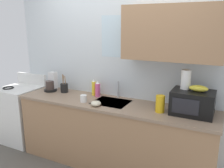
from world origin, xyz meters
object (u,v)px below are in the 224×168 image
(coffee_maker, at_px, (51,84))
(utensil_crock, at_px, (64,88))
(stove_range, at_px, (22,114))
(dish_soap_bottle_yellow, at_px, (94,88))
(banana_bunch, at_px, (199,88))
(mug_white, at_px, (84,99))
(dish_soap_bottle_pink, at_px, (98,89))
(microwave, at_px, (193,103))
(small_bowl, at_px, (96,103))
(paper_towel_roll, at_px, (186,79))
(cereal_canister, at_px, (160,104))

(coffee_maker, xyz_separation_m, utensil_crock, (0.23, 0.01, -0.03))
(stove_range, xyz_separation_m, dish_soap_bottle_yellow, (1.28, 0.19, 0.55))
(banana_bunch, xyz_separation_m, mug_white, (-1.38, -0.19, -0.26))
(stove_range, bearing_deg, dish_soap_bottle_pink, 6.67)
(microwave, height_order, small_bowl, microwave)
(paper_towel_roll, height_order, utensil_crock, paper_towel_roll)
(microwave, relative_size, dish_soap_bottle_pink, 2.10)
(cereal_canister, bearing_deg, paper_towel_roll, 32.01)
(stove_range, xyz_separation_m, mug_white, (1.32, -0.14, 0.49))
(paper_towel_roll, bearing_deg, stove_range, -177.83)
(banana_bunch, bearing_deg, mug_white, -172.14)
(mug_white, bearing_deg, banana_bunch, 7.86)
(banana_bunch, height_order, dish_soap_bottle_pink, banana_bunch)
(microwave, relative_size, utensil_crock, 1.67)
(paper_towel_roll, xyz_separation_m, small_bowl, (-1.01, -0.30, -0.35))
(mug_white, bearing_deg, utensil_crock, 152.92)
(stove_range, height_order, microwave, microwave)
(microwave, distance_m, coffee_maker, 2.07)
(small_bowl, bearing_deg, banana_bunch, 12.20)
(microwave, distance_m, small_bowl, 1.14)
(stove_range, xyz_separation_m, microwave, (2.64, 0.04, 0.58))
(small_bowl, bearing_deg, coffee_maker, 162.16)
(dish_soap_bottle_yellow, bearing_deg, paper_towel_roll, -4.09)
(banana_bunch, height_order, utensil_crock, banana_bunch)
(dish_soap_bottle_pink, bearing_deg, microwave, -5.06)
(stove_range, relative_size, dish_soap_bottle_yellow, 4.61)
(utensil_crock, distance_m, small_bowl, 0.80)
(paper_towel_roll, xyz_separation_m, coffee_maker, (-1.96, 0.01, -0.28))
(banana_bunch, bearing_deg, small_bowl, -167.80)
(coffee_maker, bearing_deg, paper_towel_roll, -0.24)
(mug_white, bearing_deg, microwave, 8.09)
(paper_towel_roll, bearing_deg, utensil_crock, 179.35)
(dish_soap_bottle_yellow, bearing_deg, small_bowl, -56.29)
(paper_towel_roll, distance_m, cereal_canister, 0.40)
(banana_bunch, relative_size, dish_soap_bottle_pink, 0.91)
(utensil_crock, bearing_deg, cereal_canister, -6.48)
(banana_bunch, height_order, coffee_maker, banana_bunch)
(stove_range, bearing_deg, cereal_canister, -1.33)
(stove_range, bearing_deg, microwave, 0.97)
(stove_range, bearing_deg, banana_bunch, 0.99)
(cereal_canister, bearing_deg, dish_soap_bottle_pink, 167.36)
(dish_soap_bottle_yellow, xyz_separation_m, small_bowl, (0.26, -0.39, -0.08))
(dish_soap_bottle_pink, xyz_separation_m, mug_white, (-0.04, -0.30, -0.06))
(paper_towel_roll, bearing_deg, microwave, -27.38)
(microwave, xyz_separation_m, mug_white, (-1.33, -0.19, -0.09))
(microwave, distance_m, cereal_canister, 0.36)
(microwave, relative_size, banana_bunch, 2.30)
(dish_soap_bottle_yellow, bearing_deg, dish_soap_bottle_pink, -19.44)
(stove_range, distance_m, cereal_canister, 2.37)
(utensil_crock, bearing_deg, dish_soap_bottle_yellow, 8.64)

